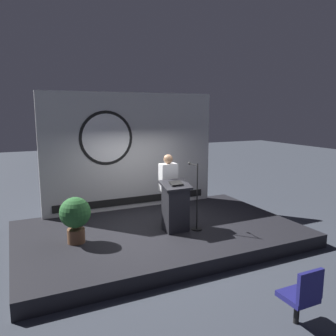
# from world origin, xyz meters

# --- Properties ---
(ground_plane) EXTENTS (40.00, 40.00, 0.00)m
(ground_plane) POSITION_xyz_m (0.00, 0.00, 0.00)
(ground_plane) COLOR #383D47
(stage_platform) EXTENTS (6.40, 4.00, 0.30)m
(stage_platform) POSITION_xyz_m (0.00, 0.00, 0.15)
(stage_platform) COLOR black
(stage_platform) RESTS_ON ground
(banner_display) EXTENTS (4.87, 0.12, 3.19)m
(banner_display) POSITION_xyz_m (-0.03, 1.85, 1.90)
(banner_display) COLOR silver
(banner_display) RESTS_ON stage_platform
(podium) EXTENTS (0.64, 0.50, 1.16)m
(podium) POSITION_xyz_m (0.26, -0.34, 0.86)
(podium) COLOR #26262B
(podium) RESTS_ON stage_platform
(speaker_person) EXTENTS (0.40, 0.26, 1.70)m
(speaker_person) POSITION_xyz_m (0.30, 0.14, 1.17)
(speaker_person) COLOR black
(speaker_person) RESTS_ON stage_platform
(microphone_stand) EXTENTS (0.24, 0.53, 1.55)m
(microphone_stand) POSITION_xyz_m (0.73, -0.44, 0.85)
(microphone_stand) COLOR black
(microphone_stand) RESTS_ON stage_platform
(potted_plant) EXTENTS (0.64, 0.64, 0.97)m
(potted_plant) POSITION_xyz_m (-1.92, -0.10, 0.88)
(potted_plant) COLOR brown
(potted_plant) RESTS_ON stage_platform
(audience_chair_left) EXTENTS (0.44, 0.45, 0.89)m
(audience_chair_left) POSITION_xyz_m (0.52, -3.81, 0.49)
(audience_chair_left) COLOR black
(audience_chair_left) RESTS_ON ground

